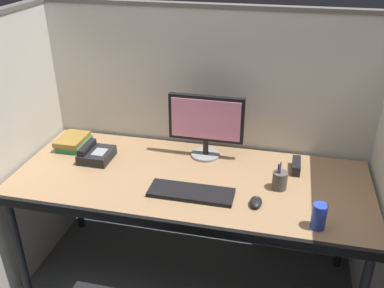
{
  "coord_description": "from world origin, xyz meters",
  "views": [
    {
      "loc": [
        0.45,
        -1.59,
        1.95
      ],
      "look_at": [
        0.0,
        0.35,
        0.92
      ],
      "focal_mm": 39.7,
      "sensor_mm": 36.0,
      "label": 1
    }
  ],
  "objects_px": {
    "desk_phone": "(96,154)",
    "book_stack": "(73,142)",
    "desk": "(189,187)",
    "soda_can": "(319,216)",
    "red_stapler": "(296,166)",
    "monitor_center": "(206,122)",
    "pen_cup": "(280,180)",
    "computer_mouse": "(256,202)",
    "keyboard_main": "(191,193)"
  },
  "relations": [
    {
      "from": "soda_can",
      "to": "red_stapler",
      "type": "bearing_deg",
      "value": 101.6
    },
    {
      "from": "desk",
      "to": "soda_can",
      "type": "distance_m",
      "value": 0.71
    },
    {
      "from": "computer_mouse",
      "to": "red_stapler",
      "type": "xyz_separation_m",
      "value": [
        0.18,
        0.38,
        0.01
      ]
    },
    {
      "from": "desk",
      "to": "computer_mouse",
      "type": "relative_size",
      "value": 19.79
    },
    {
      "from": "red_stapler",
      "to": "book_stack",
      "type": "bearing_deg",
      "value": -179.25
    },
    {
      "from": "desk",
      "to": "book_stack",
      "type": "xyz_separation_m",
      "value": [
        -0.78,
        0.21,
        0.08
      ]
    },
    {
      "from": "red_stapler",
      "to": "soda_can",
      "type": "relative_size",
      "value": 1.23
    },
    {
      "from": "computer_mouse",
      "to": "book_stack",
      "type": "relative_size",
      "value": 0.44
    },
    {
      "from": "desk_phone",
      "to": "soda_can",
      "type": "bearing_deg",
      "value": -16.07
    },
    {
      "from": "desk",
      "to": "desk_phone",
      "type": "distance_m",
      "value": 0.59
    },
    {
      "from": "desk",
      "to": "computer_mouse",
      "type": "height_order",
      "value": "computer_mouse"
    },
    {
      "from": "pen_cup",
      "to": "book_stack",
      "type": "xyz_separation_m",
      "value": [
        -1.25,
        0.19,
        -0.02
      ]
    },
    {
      "from": "desk",
      "to": "pen_cup",
      "type": "distance_m",
      "value": 0.48
    },
    {
      "from": "monitor_center",
      "to": "soda_can",
      "type": "relative_size",
      "value": 3.52
    },
    {
      "from": "computer_mouse",
      "to": "soda_can",
      "type": "xyz_separation_m",
      "value": [
        0.29,
        -0.11,
        0.04
      ]
    },
    {
      "from": "computer_mouse",
      "to": "soda_can",
      "type": "height_order",
      "value": "soda_can"
    },
    {
      "from": "soda_can",
      "to": "desk_phone",
      "type": "bearing_deg",
      "value": 163.93
    },
    {
      "from": "monitor_center",
      "to": "soda_can",
      "type": "xyz_separation_m",
      "value": [
        0.62,
        -0.54,
        -0.15
      ]
    },
    {
      "from": "desk_phone",
      "to": "desk",
      "type": "bearing_deg",
      "value": -8.7
    },
    {
      "from": "keyboard_main",
      "to": "red_stapler",
      "type": "height_order",
      "value": "red_stapler"
    },
    {
      "from": "pen_cup",
      "to": "soda_can",
      "type": "relative_size",
      "value": 1.32
    },
    {
      "from": "monitor_center",
      "to": "desk_phone",
      "type": "bearing_deg",
      "value": -163.12
    },
    {
      "from": "keyboard_main",
      "to": "desk_phone",
      "type": "xyz_separation_m",
      "value": [
        -0.62,
        0.23,
        0.02
      ]
    },
    {
      "from": "monitor_center",
      "to": "pen_cup",
      "type": "xyz_separation_m",
      "value": [
        0.44,
        -0.26,
        -0.17
      ]
    },
    {
      "from": "book_stack",
      "to": "desk_phone",
      "type": "bearing_deg",
      "value": -30.39
    },
    {
      "from": "pen_cup",
      "to": "red_stapler",
      "type": "bearing_deg",
      "value": 68.1
    },
    {
      "from": "pen_cup",
      "to": "computer_mouse",
      "type": "bearing_deg",
      "value": -120.49
    },
    {
      "from": "book_stack",
      "to": "red_stapler",
      "type": "bearing_deg",
      "value": 0.75
    },
    {
      "from": "desk",
      "to": "soda_can",
      "type": "height_order",
      "value": "soda_can"
    },
    {
      "from": "pen_cup",
      "to": "soda_can",
      "type": "distance_m",
      "value": 0.34
    },
    {
      "from": "desk",
      "to": "computer_mouse",
      "type": "xyz_separation_m",
      "value": [
        0.37,
        -0.16,
        0.07
      ]
    },
    {
      "from": "desk",
      "to": "keyboard_main",
      "type": "distance_m",
      "value": 0.16
    },
    {
      "from": "keyboard_main",
      "to": "book_stack",
      "type": "xyz_separation_m",
      "value": [
        -0.82,
        0.34,
        0.02
      ]
    },
    {
      "from": "desk_phone",
      "to": "red_stapler",
      "type": "bearing_deg",
      "value": 6.81
    },
    {
      "from": "desk_phone",
      "to": "pen_cup",
      "type": "xyz_separation_m",
      "value": [
        1.05,
        -0.07,
        0.02
      ]
    },
    {
      "from": "desk",
      "to": "keyboard_main",
      "type": "xyz_separation_m",
      "value": [
        0.04,
        -0.14,
        0.06
      ]
    },
    {
      "from": "desk_phone",
      "to": "book_stack",
      "type": "relative_size",
      "value": 0.88
    },
    {
      "from": "book_stack",
      "to": "soda_can",
      "type": "xyz_separation_m",
      "value": [
        1.43,
        -0.47,
        0.03
      ]
    },
    {
      "from": "book_stack",
      "to": "soda_can",
      "type": "height_order",
      "value": "soda_can"
    },
    {
      "from": "pen_cup",
      "to": "book_stack",
      "type": "relative_size",
      "value": 0.74
    },
    {
      "from": "desk",
      "to": "monitor_center",
      "type": "relative_size",
      "value": 4.42
    },
    {
      "from": "computer_mouse",
      "to": "desk_phone",
      "type": "distance_m",
      "value": 0.97
    },
    {
      "from": "desk",
      "to": "soda_can",
      "type": "bearing_deg",
      "value": -22.16
    },
    {
      "from": "monitor_center",
      "to": "soda_can",
      "type": "distance_m",
      "value": 0.84
    },
    {
      "from": "desk_phone",
      "to": "pen_cup",
      "type": "distance_m",
      "value": 1.05
    },
    {
      "from": "monitor_center",
      "to": "red_stapler",
      "type": "xyz_separation_m",
      "value": [
        0.52,
        -0.05,
        -0.19
      ]
    },
    {
      "from": "book_stack",
      "to": "soda_can",
      "type": "distance_m",
      "value": 1.51
    },
    {
      "from": "book_stack",
      "to": "monitor_center",
      "type": "bearing_deg",
      "value": 4.76
    },
    {
      "from": "desk",
      "to": "book_stack",
      "type": "height_order",
      "value": "book_stack"
    },
    {
      "from": "monitor_center",
      "to": "red_stapler",
      "type": "bearing_deg",
      "value": -5.5
    }
  ]
}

